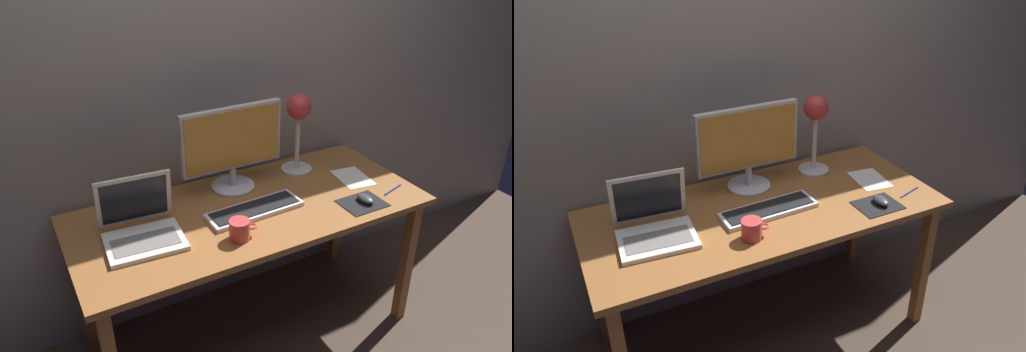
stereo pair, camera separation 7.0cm
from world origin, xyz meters
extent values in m
plane|color=#47382D|center=(0.00, 0.00, 0.00)|extent=(4.80, 4.80, 0.00)
cube|color=gray|center=(0.00, 0.40, 1.30)|extent=(4.80, 0.06, 2.60)
cube|color=#935B2D|center=(0.00, 0.00, 0.72)|extent=(1.60, 0.70, 0.03)
cube|color=#935B2D|center=(0.74, -0.29, 0.35)|extent=(0.05, 0.05, 0.71)
cube|color=#935B2D|center=(-0.74, 0.29, 0.35)|extent=(0.05, 0.05, 0.71)
cube|color=#935B2D|center=(0.74, 0.29, 0.35)|extent=(0.05, 0.05, 0.71)
cylinder|color=silver|center=(0.02, 0.20, 0.75)|extent=(0.21, 0.21, 0.01)
cylinder|color=silver|center=(0.02, 0.20, 0.80)|extent=(0.03, 0.03, 0.09)
cube|color=silver|center=(0.02, 0.20, 1.00)|extent=(0.50, 0.03, 0.30)
cube|color=gold|center=(0.02, 0.18, 1.00)|extent=(0.48, 0.00, 0.28)
cube|color=silver|center=(0.00, -0.05, 0.75)|extent=(0.44, 0.16, 0.02)
cube|color=black|center=(0.00, -0.05, 0.76)|extent=(0.41, 0.13, 0.01)
cube|color=silver|center=(-0.50, -0.05, 0.75)|extent=(0.33, 0.26, 0.02)
cube|color=slate|center=(-0.50, -0.07, 0.76)|extent=(0.27, 0.15, 0.00)
cube|color=silver|center=(-0.49, 0.09, 0.87)|extent=(0.31, 0.08, 0.23)
cube|color=black|center=(-0.49, 0.09, 0.87)|extent=(0.27, 0.07, 0.20)
cylinder|color=beige|center=(0.38, 0.21, 0.75)|extent=(0.16, 0.16, 0.01)
cylinder|color=silver|center=(0.38, 0.21, 0.91)|extent=(0.02, 0.02, 0.30)
sphere|color=#BF3333|center=(0.38, 0.21, 1.08)|extent=(0.12, 0.12, 0.12)
sphere|color=#FFEAB2|center=(0.38, 0.20, 1.05)|extent=(0.04, 0.04, 0.04)
cube|color=black|center=(0.47, -0.22, 0.74)|extent=(0.20, 0.16, 0.00)
ellipsoid|color=#38383A|center=(0.48, -0.22, 0.76)|extent=(0.06, 0.10, 0.03)
cylinder|color=#CC3F3F|center=(-0.15, -0.20, 0.78)|extent=(0.09, 0.09, 0.09)
torus|color=#CC3F3F|center=(-0.10, -0.20, 0.78)|extent=(0.05, 0.05, 0.01)
cube|color=white|center=(0.59, 0.00, 0.74)|extent=(0.17, 0.23, 0.00)
cylinder|color=#2633A5|center=(0.67, -0.19, 0.74)|extent=(0.14, 0.05, 0.01)
camera|label=1|loc=(-0.90, -1.69, 1.90)|focal=34.88mm
camera|label=2|loc=(-0.84, -1.72, 1.90)|focal=34.88mm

